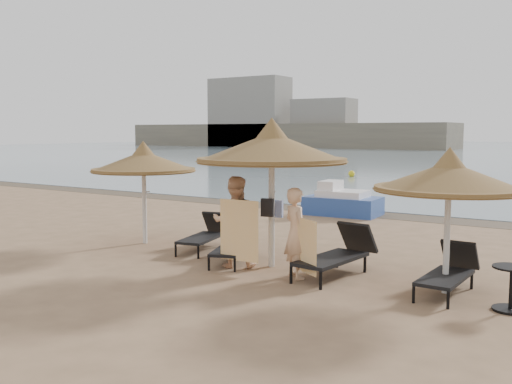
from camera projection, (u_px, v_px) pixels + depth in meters
ground at (228, 279)px, 10.58m from camera, size 160.00×160.00×0.00m
wet_sand_strip at (398, 216)px, 18.43m from camera, size 200.00×1.60×0.01m
far_shore at (389, 130)px, 88.79m from camera, size 150.00×54.80×12.00m
palapa_left at (144, 162)px, 13.76m from camera, size 2.53×2.53×2.51m
palapa_center at (272, 148)px, 11.31m from camera, size 3.03×3.03×3.01m
palapa_right at (449, 177)px, 9.47m from camera, size 2.50×2.50×2.48m
lounger_far_left at (206, 234)px, 13.25m from camera, size 0.99×1.91×0.82m
lounger_near_left at (234, 244)px, 12.07m from camera, size 1.16×1.85×0.79m
lounger_near_right at (339, 253)px, 10.90m from camera, size 0.93×2.16×0.94m
lounger_far_right at (450, 271)px, 9.72m from camera, size 0.67×1.84×0.81m
side_table at (511, 290)px, 8.69m from camera, size 0.57×0.57×0.69m
person_left at (235, 214)px, 11.45m from camera, size 1.17×1.03×2.14m
person_right at (296, 226)px, 10.58m from camera, size 1.08×0.99×1.97m
towel_left at (239, 231)px, 11.00m from camera, size 0.85×0.07×1.19m
towel_right at (306, 246)px, 10.22m from camera, size 0.62×0.38×0.98m
bag_patterned at (276, 209)px, 11.60m from camera, size 0.29×0.14×0.35m
bag_dark at (267, 208)px, 11.31m from camera, size 0.27×0.14×0.36m
pedal_boat at (342, 202)px, 18.70m from camera, size 2.46×1.53×1.11m
buoy_left at (352, 174)px, 34.22m from camera, size 0.39×0.39×0.39m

